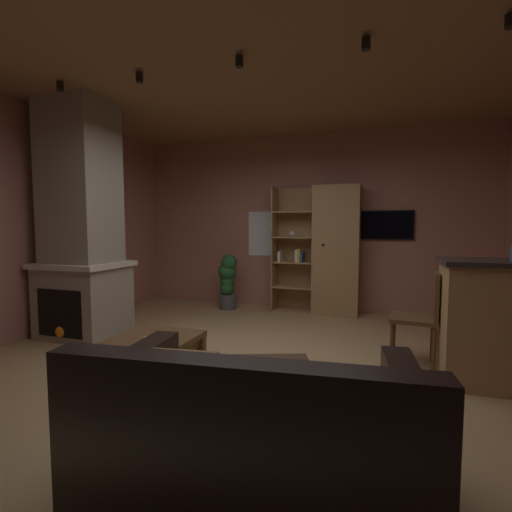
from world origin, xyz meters
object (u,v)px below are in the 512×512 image
at_px(table_book_0, 154,338).
at_px(dining_chair, 423,312).
at_px(coffee_table, 154,347).
at_px(bookshelf_cabinet, 330,251).
at_px(potted_floor_plant, 228,280).
at_px(stone_fireplace, 81,232).
at_px(wall_mounted_tv, 386,225).
at_px(leather_couch, 252,445).

xyz_separation_m(table_book_0, dining_chair, (2.14, 1.27, 0.09)).
xyz_separation_m(coffee_table, table_book_0, (0.04, -0.05, 0.10)).
distance_m(bookshelf_cabinet, table_book_0, 3.40).
relative_size(coffee_table, potted_floor_plant, 0.74).
relative_size(stone_fireplace, dining_chair, 3.07).
relative_size(bookshelf_cabinet, wall_mounted_tv, 2.52).
relative_size(dining_chair, wall_mounted_tv, 1.18).
relative_size(stone_fireplace, table_book_0, 22.80).
relative_size(table_book_0, potted_floor_plant, 0.14).
xyz_separation_m(bookshelf_cabinet, table_book_0, (-1.01, -3.20, -0.53)).
distance_m(leather_couch, table_book_0, 1.51).
bearing_deg(potted_floor_plant, table_book_0, -78.32).
height_order(dining_chair, potted_floor_plant, dining_chair).
height_order(bookshelf_cabinet, potted_floor_plant, bookshelf_cabinet).
xyz_separation_m(potted_floor_plant, wall_mounted_tv, (2.44, 0.39, 0.89)).
height_order(stone_fireplace, leather_couch, stone_fireplace).
bearing_deg(bookshelf_cabinet, table_book_0, -107.48).
bearing_deg(potted_floor_plant, dining_chair, -32.48).
height_order(potted_floor_plant, wall_mounted_tv, wall_mounted_tv).
relative_size(bookshelf_cabinet, table_book_0, 15.83).
bearing_deg(bookshelf_cabinet, dining_chair, -59.75).
bearing_deg(table_book_0, coffee_table, 126.99).
relative_size(stone_fireplace, leather_couch, 1.74).
relative_size(table_book_0, dining_chair, 0.13).
distance_m(bookshelf_cabinet, dining_chair, 2.28).
xyz_separation_m(bookshelf_cabinet, potted_floor_plant, (-1.63, -0.17, -0.50)).
bearing_deg(wall_mounted_tv, coffee_table, -118.80).
relative_size(table_book_0, wall_mounted_tv, 0.16).
xyz_separation_m(leather_couch, coffee_table, (-1.22, 0.99, 0.04)).
bearing_deg(coffee_table, table_book_0, -53.01).
xyz_separation_m(leather_couch, potted_floor_plant, (-1.80, 3.97, 0.18)).
bearing_deg(table_book_0, wall_mounted_tv, 62.06).
bearing_deg(bookshelf_cabinet, leather_couch, -87.65).
bearing_deg(coffee_table, dining_chair, 29.28).
distance_m(coffee_table, potted_floor_plant, 3.04).
bearing_deg(potted_floor_plant, leather_couch, -65.53).
height_order(stone_fireplace, coffee_table, stone_fireplace).
xyz_separation_m(bookshelf_cabinet, wall_mounted_tv, (0.80, 0.21, 0.40)).
distance_m(leather_couch, coffee_table, 1.57).
relative_size(bookshelf_cabinet, potted_floor_plant, 2.19).
bearing_deg(bookshelf_cabinet, wall_mounted_tv, 14.70).
distance_m(stone_fireplace, dining_chair, 3.94).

